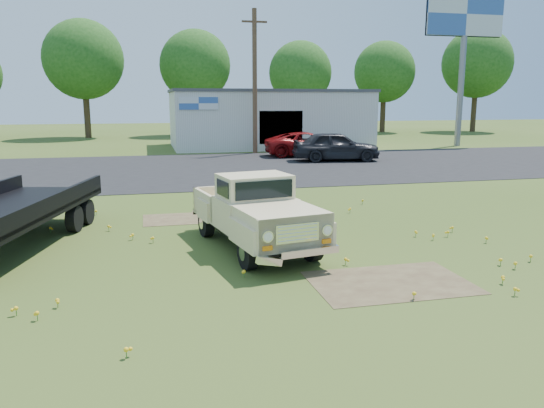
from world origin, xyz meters
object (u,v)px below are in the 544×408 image
at_px(dark_sedan, 336,146).
at_px(red_pickup, 308,144).
at_px(flatbed_trailer, 3,207).
at_px(vintage_pickup_truck, 255,211).
at_px(billboard, 464,28).

bearing_deg(dark_sedan, red_pickup, 23.28).
distance_m(flatbed_trailer, dark_sedan, 20.52).
relative_size(vintage_pickup_truck, dark_sedan, 0.99).
bearing_deg(vintage_pickup_truck, dark_sedan, 53.61).
relative_size(flatbed_trailer, red_pickup, 1.38).
relative_size(billboard, flatbed_trailer, 1.52).
distance_m(flatbed_trailer, red_pickup, 22.27).
xyz_separation_m(red_pickup, dark_sedan, (0.78, -2.88, 0.10)).
xyz_separation_m(billboard, red_pickup, (-13.22, -4.61, -7.81)).
bearing_deg(billboard, vintage_pickup_truck, -130.50).
relative_size(billboard, red_pickup, 2.10).
bearing_deg(billboard, red_pickup, -160.77).
height_order(flatbed_trailer, red_pickup, flatbed_trailer).
bearing_deg(red_pickup, vintage_pickup_truck, 163.42).
distance_m(red_pickup, dark_sedan, 2.98).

